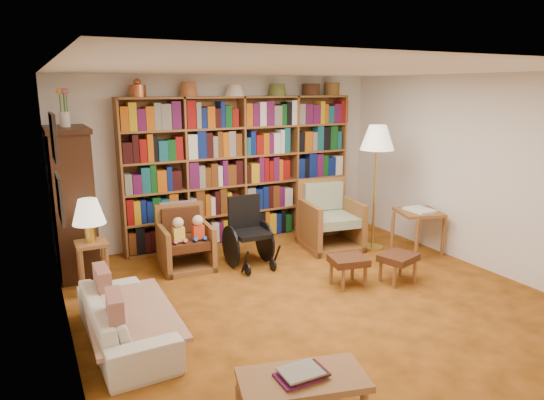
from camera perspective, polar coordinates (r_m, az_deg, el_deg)
floor at (r=5.64m, az=4.46°, el=-11.29°), size 5.00×5.00×0.00m
ceiling at (r=5.14m, az=4.97°, el=15.02°), size 5.00×5.00×0.00m
wall_back at (r=7.46m, az=-5.46°, el=4.77°), size 5.00×0.00×5.00m
wall_front at (r=3.46m, az=27.12°, el=-6.52°), size 5.00×0.00×5.00m
wall_left at (r=4.50m, az=-23.56°, el=-1.84°), size 0.00×5.00×5.00m
wall_right at (r=6.88m, az=22.75°, el=3.10°), size 0.00×5.00×5.00m
bookshelf at (r=7.39m, az=-3.51°, el=4.10°), size 3.60×0.30×2.42m
curio_cabinet at (r=6.52m, az=-22.42°, el=-0.03°), size 0.50×0.95×2.40m
framed_pictures at (r=4.72m, az=-23.97°, el=3.44°), size 0.03×0.52×0.97m
sofa at (r=4.82m, az=-16.89°, el=-13.27°), size 1.60×0.68×0.46m
sofa_throw at (r=4.79m, az=-16.34°, el=-12.45°), size 0.79×1.44×0.04m
cushion_left at (r=5.03m, az=-19.27°, el=-9.55°), size 0.13×0.39×0.39m
cushion_right at (r=4.39m, az=-17.93°, el=-12.84°), size 0.15×0.40×0.39m
side_table_lamp at (r=6.00m, az=-20.37°, el=-6.28°), size 0.35×0.35×0.60m
table_lamp at (r=5.86m, az=-20.77°, el=-1.45°), size 0.37×0.37×0.51m
armchair_leather at (r=6.52m, az=-10.32°, el=-4.81°), size 0.69×0.73×0.83m
armchair_sage at (r=7.27m, az=6.46°, el=-2.51°), size 0.91×0.93×0.99m
wheelchair at (r=6.47m, az=-2.81°, el=-4.03°), size 0.53×0.74×0.92m
floor_lamp at (r=7.02m, az=12.27°, el=6.60°), size 0.48×0.48×1.81m
side_table_papers at (r=7.17m, az=16.86°, el=-1.99°), size 0.72×0.72×0.65m
footstool_a at (r=5.88m, az=8.98°, el=-7.26°), size 0.49×0.44×0.36m
footstool_b at (r=6.10m, az=14.63°, el=-6.78°), size 0.51×0.47×0.36m
coffee_table at (r=3.59m, az=3.63°, el=-20.71°), size 0.97×0.65×0.43m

